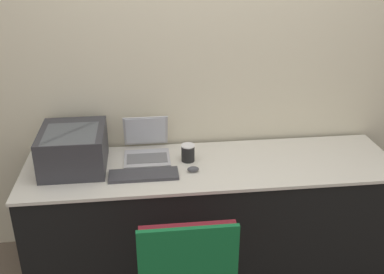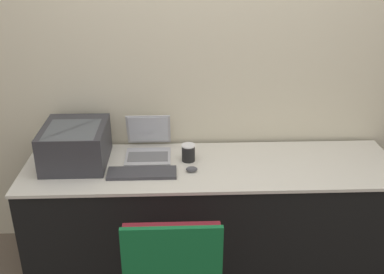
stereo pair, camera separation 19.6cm
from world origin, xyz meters
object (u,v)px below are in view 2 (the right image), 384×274
at_px(coffee_cup, 188,153).
at_px(chair, 173,270).
at_px(printer, 75,143).
at_px(laptop_left, 148,147).
at_px(mouse, 192,169).
at_px(external_keyboard, 142,173).

xyz_separation_m(coffee_cup, chair, (-0.10, -0.83, -0.22)).
bearing_deg(printer, laptop_left, 12.56).
xyz_separation_m(laptop_left, chair, (0.16, -0.93, -0.22)).
bearing_deg(chair, mouse, 80.35).
relative_size(printer, laptop_left, 1.27).
relative_size(printer, coffee_cup, 3.90).
distance_m(external_keyboard, coffee_cup, 0.33).
height_order(laptop_left, coffee_cup, laptop_left).
bearing_deg(mouse, laptop_left, 137.75).
relative_size(external_keyboard, chair, 0.45).
height_order(laptop_left, chair, laptop_left).
distance_m(printer, external_keyboard, 0.47).
bearing_deg(printer, external_keyboard, -22.26).
xyz_separation_m(printer, laptop_left, (0.44, 0.10, -0.08)).
xyz_separation_m(printer, chair, (0.60, -0.83, -0.30)).
height_order(coffee_cup, mouse, coffee_cup).
height_order(mouse, chair, chair).
xyz_separation_m(laptop_left, mouse, (0.27, -0.25, -0.04)).
bearing_deg(coffee_cup, mouse, -84.21).
relative_size(coffee_cup, chair, 0.12).
bearing_deg(coffee_cup, external_keyboard, -148.96).
relative_size(external_keyboard, coffee_cup, 3.75).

